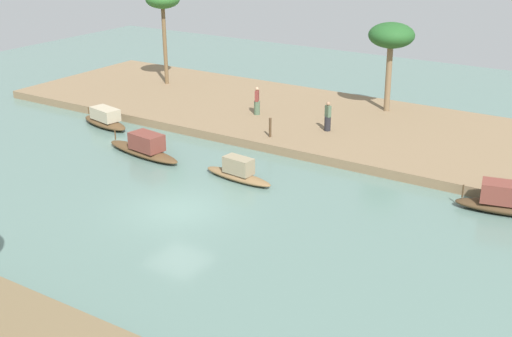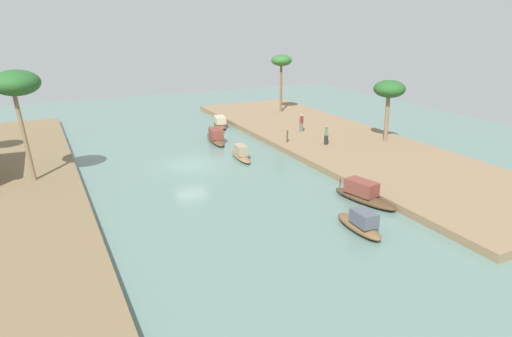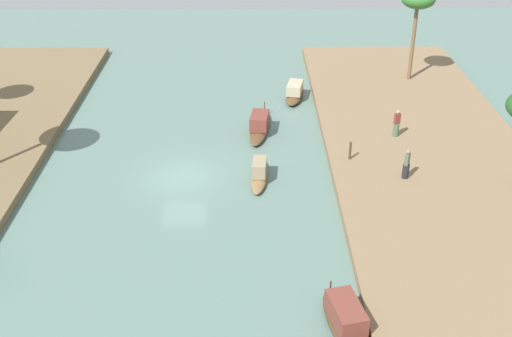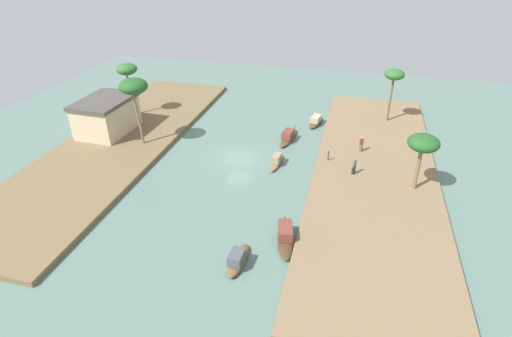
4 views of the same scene
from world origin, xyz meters
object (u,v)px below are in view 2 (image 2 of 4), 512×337
at_px(palm_tree_left_far, 281,62).
at_px(palm_tree_left_near, 389,90).
at_px(sampan_midstream, 241,154).
at_px(palm_tree_right_short, 16,84).
at_px(sampan_near_left_bank, 363,194).
at_px(person_on_near_bank, 301,124).
at_px(sampan_with_tall_canopy, 216,137).
at_px(sampan_open_hull, 220,123).
at_px(person_by_mooring, 326,137).
at_px(mooring_post, 287,136).
at_px(sampan_downstream_large, 360,223).

bearing_deg(palm_tree_left_far, palm_tree_left_near, -172.80).
bearing_deg(sampan_midstream, palm_tree_right_short, 94.68).
xyz_separation_m(sampan_near_left_bank, person_on_near_bank, (16.07, -5.20, 0.68)).
distance_m(sampan_near_left_bank, palm_tree_right_short, 23.17).
bearing_deg(sampan_with_tall_canopy, palm_tree_left_far, -46.89).
xyz_separation_m(sampan_with_tall_canopy, palm_tree_left_near, (-8.03, -13.20, 4.56)).
bearing_deg(sampan_near_left_bank, sampan_open_hull, -11.56).
bearing_deg(person_by_mooring, mooring_post, -98.83).
xyz_separation_m(sampan_with_tall_canopy, palm_tree_right_short, (-5.77, 15.67, 6.52)).
height_order(person_on_near_bank, mooring_post, person_on_near_bank).
height_order(person_by_mooring, palm_tree_left_far, palm_tree_left_far).
xyz_separation_m(sampan_midstream, sampan_near_left_bank, (-11.79, -3.15, 0.10)).
distance_m(sampan_near_left_bank, palm_tree_left_far, 27.48).
xyz_separation_m(sampan_downstream_large, person_on_near_bank, (19.43, -8.04, 0.71)).
distance_m(sampan_near_left_bank, person_by_mooring, 11.99).
xyz_separation_m(person_by_mooring, palm_tree_right_short, (1.00, 23.37, 5.80)).
distance_m(sampan_with_tall_canopy, palm_tree_right_short, 17.93).
height_order(sampan_open_hull, mooring_post, mooring_post).
height_order(sampan_midstream, palm_tree_left_far, palm_tree_left_far).
bearing_deg(person_by_mooring, palm_tree_right_short, -62.76).
relative_size(sampan_open_hull, person_by_mooring, 2.39).
distance_m(person_by_mooring, palm_tree_left_far, 15.82).
relative_size(person_on_near_bank, palm_tree_left_near, 0.31).
distance_m(sampan_open_hull, sampan_with_tall_canopy, 5.95).
distance_m(sampan_downstream_large, person_on_near_bank, 21.04).
height_order(palm_tree_left_far, palm_tree_right_short, palm_tree_right_short).
bearing_deg(sampan_midstream, sampan_near_left_bank, -159.49).
bearing_deg(sampan_near_left_bank, person_on_near_bank, -30.63).
xyz_separation_m(sampan_open_hull, sampan_near_left_bank, (-23.17, -0.47, 0.06)).
bearing_deg(person_on_near_bank, palm_tree_left_near, 107.95).
relative_size(sampan_downstream_large, person_by_mooring, 2.21).
bearing_deg(palm_tree_left_near, person_on_near_bank, 38.29).
height_order(sampan_with_tall_canopy, palm_tree_left_near, palm_tree_left_near).
bearing_deg(person_on_near_bank, sampan_with_tall_canopy, -32.22).
relative_size(person_on_near_bank, person_by_mooring, 1.02).
xyz_separation_m(sampan_near_left_bank, person_by_mooring, (11.03, -4.66, 0.67)).
height_order(sampan_near_left_bank, mooring_post, mooring_post).
bearing_deg(sampan_open_hull, palm_tree_right_short, 133.00).
relative_size(sampan_midstream, palm_tree_left_near, 0.73).
relative_size(mooring_post, palm_tree_left_near, 0.20).
bearing_deg(person_by_mooring, person_on_near_bank, -156.38).
bearing_deg(sampan_downstream_large, sampan_open_hull, -3.14).
bearing_deg(mooring_post, sampan_with_tall_canopy, 47.21).
distance_m(person_on_near_bank, palm_tree_left_far, 11.18).
xyz_separation_m(person_on_near_bank, palm_tree_left_far, (9.54, -2.97, 5.02)).
relative_size(sampan_near_left_bank, person_by_mooring, 2.88).
bearing_deg(sampan_downstream_large, mooring_post, -14.32).
distance_m(sampan_open_hull, person_on_near_bank, 9.11).
relative_size(sampan_midstream, palm_tree_left_far, 0.60).
xyz_separation_m(sampan_midstream, palm_tree_right_short, (0.24, 15.56, 6.58)).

